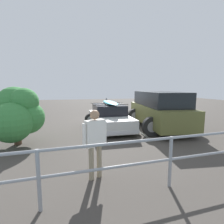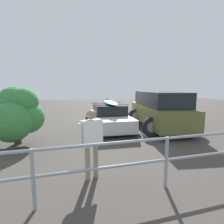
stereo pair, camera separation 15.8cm
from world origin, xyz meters
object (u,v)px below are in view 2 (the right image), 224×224
Objects in this scene: sedan_car at (110,117)px; suv_car at (159,109)px; bush_near_left at (18,112)px; person_bystander at (91,138)px.

suv_car reaches higher than sedan_car.
bush_near_left is (3.78, 1.82, 0.61)m from sedan_car.
person_bystander is at bearing 128.84° from bush_near_left.
sedan_car is 1.80× the size of bush_near_left.
bush_near_left is at bearing 12.33° from suv_car.
sedan_car is at bearing -105.41° from person_bystander.
bush_near_left reaches higher than sedan_car.
person_bystander is at bearing 74.59° from sedan_car.
sedan_car is 2.46× the size of person_bystander.
sedan_car is 2.61m from suv_car.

